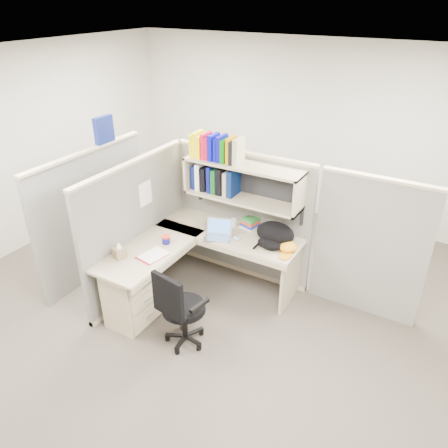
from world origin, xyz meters
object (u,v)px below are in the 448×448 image
Objects in this scene: snack_canister at (166,239)px; task_chair at (182,319)px; desk at (159,279)px; laptop at (217,230)px; backpack at (273,235)px.

snack_canister is 0.97m from task_chair.
desk is 5.85× the size of laptop.
laptop is at bearing 99.45° from task_chair.
desk is 18.17× the size of snack_canister.
task_chair reaches higher than snack_canister.
laptop is 0.64m from backpack.
backpack is 1.35m from task_chair.
task_chair is (0.16, -0.99, -0.51)m from laptop.
snack_canister is 0.10× the size of task_chair.
backpack is at bearing 68.70° from task_chair.
backpack reaches higher than desk.
task_chair is at bearing -98.15° from laptop.
desk is at bearing -121.76° from backpack.
desk is 0.63m from task_chair.
laptop is 1.12m from task_chair.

